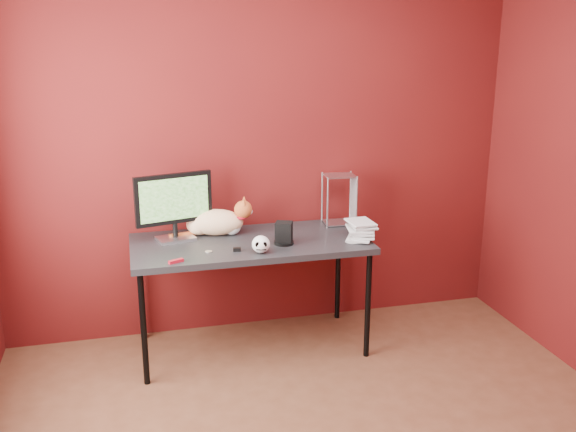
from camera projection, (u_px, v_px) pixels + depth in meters
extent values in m
cube|color=#500F0F|center=(260.00, 145.00, 4.33)|extent=(3.50, 0.02, 2.60)
cube|color=black|center=(250.00, 244.00, 4.10)|extent=(1.50, 0.70, 0.04)
cylinder|color=black|center=(144.00, 330.00, 3.76)|extent=(0.04, 0.04, 0.71)
cylinder|color=black|center=(368.00, 305.00, 4.09)|extent=(0.04, 0.04, 0.71)
cylinder|color=black|center=(141.00, 291.00, 4.32)|extent=(0.04, 0.04, 0.71)
cylinder|color=black|center=(338.00, 272.00, 4.65)|extent=(0.04, 0.04, 0.71)
cube|color=#B9B8BE|center=(176.00, 238.00, 4.11)|extent=(0.26, 0.21, 0.02)
cylinder|color=black|center=(175.00, 230.00, 4.10)|extent=(0.03, 0.03, 0.10)
cube|color=black|center=(174.00, 199.00, 4.04)|extent=(0.49, 0.15, 0.32)
cube|color=#1F5316|center=(174.00, 199.00, 4.04)|extent=(0.43, 0.11, 0.27)
ellipsoid|color=orange|center=(216.00, 222.00, 4.19)|extent=(0.40, 0.28, 0.17)
ellipsoid|color=orange|center=(199.00, 224.00, 4.20)|extent=(0.21, 0.20, 0.14)
sphere|color=white|center=(232.00, 226.00, 4.20)|extent=(0.12, 0.12, 0.12)
sphere|color=#BF5725|center=(243.00, 209.00, 4.17)|extent=(0.12, 0.12, 0.12)
cone|color=#BF5725|center=(244.00, 202.00, 4.13)|extent=(0.04, 0.04, 0.05)
cone|color=#BF5725|center=(244.00, 200.00, 4.18)|extent=(0.04, 0.04, 0.05)
cylinder|color=red|center=(241.00, 217.00, 4.18)|extent=(0.09, 0.09, 0.01)
cylinder|color=#BF5725|center=(184.00, 235.00, 4.16)|extent=(0.20, 0.07, 0.03)
ellipsoid|color=white|center=(261.00, 244.00, 3.85)|extent=(0.11, 0.11, 0.11)
ellipsoid|color=black|center=(259.00, 245.00, 3.80)|extent=(0.03, 0.01, 0.03)
ellipsoid|color=black|center=(266.00, 244.00, 3.81)|extent=(0.03, 0.01, 0.03)
cube|color=black|center=(263.00, 250.00, 3.81)|extent=(0.06, 0.02, 0.01)
cylinder|color=black|center=(284.00, 243.00, 4.03)|extent=(0.12, 0.12, 0.02)
cube|color=black|center=(284.00, 232.00, 4.01)|extent=(0.13, 0.12, 0.12)
imported|color=beige|center=(349.00, 223.00, 4.12)|extent=(0.23, 0.25, 0.21)
imported|color=beige|center=(350.00, 192.00, 4.06)|extent=(0.22, 0.25, 0.21)
imported|color=beige|center=(351.00, 160.00, 4.01)|extent=(0.20, 0.24, 0.21)
imported|color=beige|center=(352.00, 127.00, 3.95)|extent=(0.18, 0.23, 0.21)
imported|color=beige|center=(353.00, 93.00, 3.89)|extent=(0.17, 0.22, 0.21)
imported|color=beige|center=(353.00, 58.00, 3.84)|extent=(0.16, 0.21, 0.21)
cylinder|color=#B9B8BE|center=(329.00, 203.00, 4.31)|extent=(0.01, 0.01, 0.35)
cylinder|color=#B9B8BE|center=(357.00, 201.00, 4.36)|extent=(0.01, 0.01, 0.35)
cylinder|color=#B9B8BE|center=(321.00, 197.00, 4.46)|extent=(0.01, 0.01, 0.35)
cylinder|color=#B9B8BE|center=(349.00, 195.00, 4.51)|extent=(0.01, 0.01, 0.35)
cube|color=#B9B8BE|center=(339.00, 222.00, 4.46)|extent=(0.22, 0.18, 0.01)
cube|color=#B9B8BE|center=(340.00, 176.00, 4.36)|extent=(0.22, 0.18, 0.01)
cube|color=#A60C1C|center=(176.00, 261.00, 3.70)|extent=(0.09, 0.06, 0.02)
cube|color=black|center=(237.00, 249.00, 3.90)|extent=(0.05, 0.04, 0.02)
cylinder|color=#B9B8BE|center=(209.00, 252.00, 3.89)|extent=(0.04, 0.04, 0.00)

